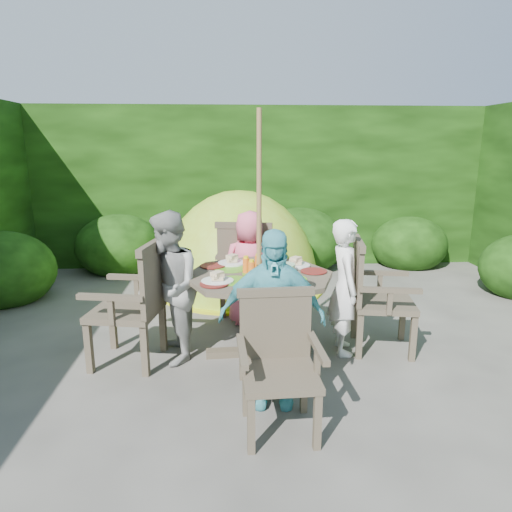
{
  "coord_description": "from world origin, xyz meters",
  "views": [
    {
      "loc": [
        -0.54,
        -3.66,
        1.89
      ],
      "look_at": [
        -0.26,
        0.65,
        0.85
      ],
      "focal_mm": 32.0,
      "sensor_mm": 36.0,
      "label": 1
    }
  ],
  "objects": [
    {
      "name": "ground",
      "position": [
        0.0,
        0.0,
        0.0
      ],
      "size": [
        60.0,
        60.0,
        0.0
      ],
      "primitive_type": "plane",
      "color": "#484640",
      "rests_on": "ground"
    },
    {
      "name": "hedge_enclosure",
      "position": [
        0.0,
        1.33,
        1.25
      ],
      "size": [
        9.0,
        9.0,
        2.5
      ],
      "color": "black",
      "rests_on": "ground"
    },
    {
      "name": "patio_table",
      "position": [
        -0.25,
        0.25,
        0.66
      ],
      "size": [
        1.41,
        1.41,
        0.94
      ],
      "rotation": [
        0.0,
        0.0,
        0.05
      ],
      "color": "#3D3427",
      "rests_on": "ground"
    },
    {
      "name": "parasol_pole",
      "position": [
        -0.26,
        0.25,
        1.1
      ],
      "size": [
        0.05,
        0.05,
        2.2
      ],
      "primitive_type": "cylinder",
      "rotation": [
        0.0,
        0.0,
        0.05
      ],
      "color": "brown",
      "rests_on": "ground"
    },
    {
      "name": "garden_chair_right",
      "position": [
        0.83,
        0.32,
        0.54
      ],
      "size": [
        0.64,
        0.7,
        1.02
      ],
      "rotation": [
        0.0,
        0.0,
        1.4
      ],
      "color": "#3D3427",
      "rests_on": "ground"
    },
    {
      "name": "garden_chair_left",
      "position": [
        -1.34,
        0.18,
        0.57
      ],
      "size": [
        0.67,
        0.73,
        1.06
      ],
      "rotation": [
        0.0,
        0.0,
        -1.75
      ],
      "color": "#3D3427",
      "rests_on": "ground"
    },
    {
      "name": "garden_chair_back",
      "position": [
        -0.33,
        1.34,
        0.56
      ],
      "size": [
        0.72,
        0.66,
        1.05
      ],
      "rotation": [
        0.0,
        0.0,
        2.97
      ],
      "color": "#3D3427",
      "rests_on": "ground"
    },
    {
      "name": "garden_chair_front",
      "position": [
        -0.2,
        -0.85,
        0.49
      ],
      "size": [
        0.56,
        0.51,
        0.91
      ],
      "rotation": [
        0.0,
        0.0,
        0.03
      ],
      "color": "#3D3427",
      "rests_on": "ground"
    },
    {
      "name": "child_right",
      "position": [
        0.54,
        0.29,
        0.63
      ],
      "size": [
        0.33,
        0.48,
        1.26
      ],
      "primitive_type": "imported",
      "rotation": [
        0.0,
        0.0,
        1.51
      ],
      "color": "white",
      "rests_on": "ground"
    },
    {
      "name": "child_left",
      "position": [
        -1.06,
        0.21,
        0.68
      ],
      "size": [
        0.66,
        0.76,
        1.36
      ],
      "primitive_type": "imported",
      "rotation": [
        0.0,
        0.0,
        -1.32
      ],
      "color": "#989A95",
      "rests_on": "ground"
    },
    {
      "name": "child_back",
      "position": [
        -0.29,
        1.05,
        0.62
      ],
      "size": [
        0.63,
        0.43,
        1.24
      ],
      "primitive_type": "imported",
      "rotation": [
        0.0,
        0.0,
        3.09
      ],
      "color": "#EF6280",
      "rests_on": "ground"
    },
    {
      "name": "child_front",
      "position": [
        -0.22,
        -0.55,
        0.67
      ],
      "size": [
        0.81,
        0.4,
        1.34
      ],
      "primitive_type": "imported",
      "rotation": [
        0.0,
        0.0,
        -0.09
      ],
      "color": "#54BAC6",
      "rests_on": "ground"
    },
    {
      "name": "dome_tent",
      "position": [
        -0.37,
        2.39,
        0.0
      ],
      "size": [
        2.61,
        2.61,
        2.65
      ],
      "rotation": [
        0.0,
        0.0,
        0.23
      ],
      "color": "#A0B522",
      "rests_on": "ground"
    }
  ]
}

